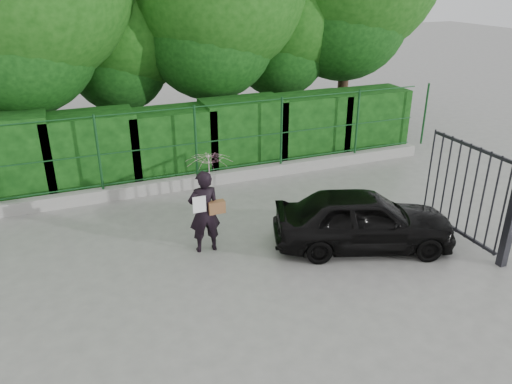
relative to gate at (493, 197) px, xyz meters
name	(u,v)px	position (x,y,z in m)	size (l,w,h in m)	color
ground	(246,283)	(-4.60, 0.72, -1.19)	(80.00, 80.00, 0.00)	gray
kerb	(182,183)	(-4.60, 5.22, -1.04)	(14.00, 0.25, 0.30)	#9E9E99
fence	(189,142)	(-4.38, 5.22, 0.01)	(14.13, 0.06, 1.80)	#113E1A
hedge	(167,142)	(-4.71, 6.22, -0.25)	(14.20, 1.20, 2.02)	black
gate	(493,197)	(0.00, 0.00, 0.00)	(0.22, 2.33, 2.36)	black
woman	(208,189)	(-4.83, 2.14, 0.08)	(0.90, 0.89, 1.95)	black
car	(363,219)	(-2.02, 1.10, -0.60)	(1.39, 3.46, 1.18)	black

